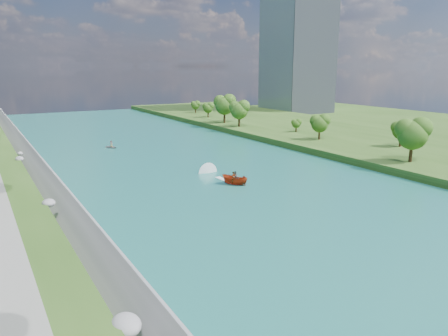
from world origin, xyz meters
TOP-DOWN VIEW (x-y plane):
  - ground at (0.00, 0.00)m, footprint 260.00×260.00m
  - river_water at (0.00, 20.00)m, footprint 55.00×240.00m
  - berm_east at (49.50, 20.00)m, footprint 44.00×240.00m
  - riprap_bank at (-25.85, 19.04)m, footprint 4.54×236.00m
  - office_tower at (82.50, 95.00)m, footprint 22.00×22.00m
  - trees_east at (36.19, 21.10)m, footprint 17.64×142.18m
  - motorboat at (1.15, 11.24)m, footprint 3.76×19.06m
  - raft at (-6.68, 50.93)m, footprint 3.33×3.65m

SIDE VIEW (x-z plane):
  - ground at x=0.00m, z-range 0.00..0.00m
  - river_water at x=0.00m, z-range 0.00..0.10m
  - raft at x=-6.68m, z-range -0.36..1.30m
  - berm_east at x=49.50m, z-range 0.00..1.50m
  - motorboat at x=1.15m, z-range -0.26..1.93m
  - riprap_bank at x=-25.85m, z-range -0.34..3.94m
  - trees_east at x=36.19m, z-range 0.65..11.29m
  - office_tower at x=82.50m, z-range 0.00..60.00m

